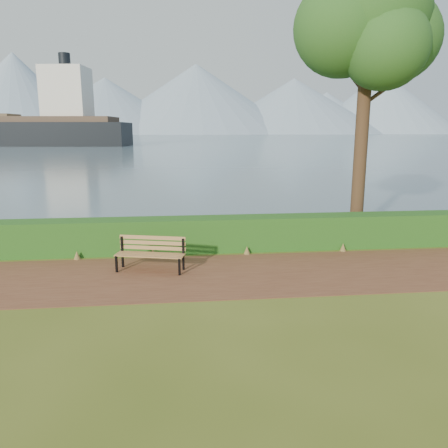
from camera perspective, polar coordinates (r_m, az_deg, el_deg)
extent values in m
plane|color=#485718|center=(10.65, -3.79, -7.27)|extent=(140.00, 140.00, 0.00)
cube|color=brown|center=(10.93, -3.86, -6.72)|extent=(40.00, 3.40, 0.01)
cube|color=#1F4D16|center=(13.00, -4.34, -1.37)|extent=(32.00, 0.85, 1.00)
cube|color=#415C69|center=(270.05, -6.34, 11.37)|extent=(700.00, 510.00, 0.00)
cone|color=#7B91A5|center=(443.74, -25.56, 15.11)|extent=(140.00, 140.00, 70.00)
cone|color=#7B91A5|center=(409.90, -15.15, 14.65)|extent=(160.00, 160.00, 48.00)
cone|color=#7B91A5|center=(416.44, -3.62, 15.95)|extent=(190.00, 190.00, 62.00)
cone|color=#7B91A5|center=(425.18, 9.07, 14.94)|extent=(170.00, 170.00, 50.00)
cone|color=#7B91A5|center=(466.09, 19.85, 14.63)|extent=(150.00, 150.00, 58.00)
cone|color=#7B91A5|center=(440.36, -7.77, 13.90)|extent=(120.00, 120.00, 35.00)
cone|color=#7B91A5|center=(460.59, 13.16, 13.93)|extent=(130.00, 130.00, 40.00)
cube|color=black|center=(11.40, -13.87, -5.11)|extent=(0.06, 0.07, 0.44)
cube|color=black|center=(11.73, -13.14, -3.58)|extent=(0.06, 0.07, 0.84)
cube|color=black|center=(11.54, -13.52, -3.91)|extent=(0.17, 0.50, 0.05)
cube|color=black|center=(10.91, -5.84, -5.61)|extent=(0.06, 0.07, 0.44)
cube|color=black|center=(11.25, -5.34, -3.99)|extent=(0.06, 0.07, 0.84)
cube|color=black|center=(11.05, -5.60, -4.34)|extent=(0.17, 0.50, 0.05)
cube|color=olive|center=(11.09, -9.94, -4.25)|extent=(1.72, 0.52, 0.03)
cube|color=olive|center=(11.20, -9.75, -4.07)|extent=(1.72, 0.52, 0.03)
cube|color=olive|center=(11.32, -9.56, -3.90)|extent=(1.72, 0.52, 0.03)
cube|color=olive|center=(11.43, -9.37, -3.73)|extent=(1.72, 0.52, 0.03)
cube|color=olive|center=(11.45, -9.30, -3.09)|extent=(1.71, 0.48, 0.10)
cube|color=olive|center=(11.42, -9.32, -2.43)|extent=(1.71, 0.48, 0.10)
cube|color=olive|center=(11.38, -9.35, -1.77)|extent=(1.71, 0.48, 0.10)
cylinder|color=#362316|center=(15.11, 17.64, 12.72)|extent=(0.43, 0.43, 7.65)
sphere|color=#1B531B|center=(15.50, 18.47, 24.56)|extent=(3.61, 3.61, 3.61)
sphere|color=#1B531B|center=(15.94, 21.53, 21.64)|extent=(2.76, 2.76, 2.76)
sphere|color=#1B531B|center=(15.01, 15.19, 23.51)|extent=(2.98, 2.98, 2.98)
sphere|color=#1B531B|center=(14.68, 20.30, 20.93)|extent=(2.55, 2.55, 2.55)
sphere|color=#1B531B|center=(16.13, 16.31, 26.12)|extent=(2.34, 2.34, 2.34)
cylinder|color=#362316|center=(15.34, 19.55, 15.76)|extent=(1.12, 0.13, 0.84)
cylinder|color=#362316|center=(15.13, 16.28, 18.05)|extent=(0.87, 0.40, 0.76)
cube|color=silver|center=(106.44, -19.83, 15.71)|extent=(10.24, 9.56, 11.35)
cylinder|color=black|center=(107.14, -20.10, 19.28)|extent=(2.48, 2.48, 3.61)
cube|color=brown|center=(112.27, -27.15, 12.46)|extent=(6.96, 7.50, 0.83)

